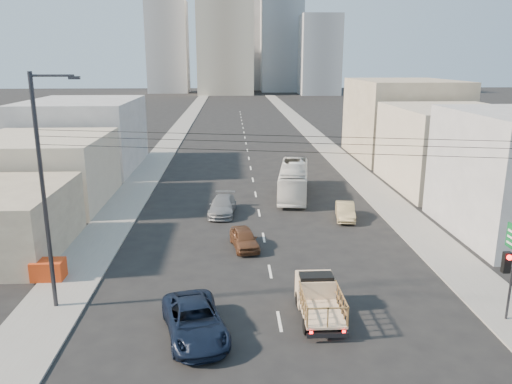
{
  "coord_description": "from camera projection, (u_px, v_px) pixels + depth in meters",
  "views": [
    {
      "loc": [
        -2.27,
        -20.06,
        12.52
      ],
      "look_at": [
        -0.57,
        13.76,
        3.5
      ],
      "focal_mm": 35.0,
      "sensor_mm": 36.0,
      "label": 1
    }
  ],
  "objects": [
    {
      "name": "midrise_nw",
      "position": [
        168.0,
        47.0,
        190.77
      ],
      "size": [
        15.0,
        15.0,
        34.0
      ],
      "primitive_type": "cube",
      "color": "gray",
      "rests_on": "ground"
    },
    {
      "name": "sidewalk_right",
      "position": [
        308.0,
        130.0,
        90.8
      ],
      "size": [
        3.5,
        180.0,
        0.12
      ],
      "primitive_type": "cube",
      "color": "slate",
      "rests_on": "ground"
    },
    {
      "name": "navy_pickup",
      "position": [
        195.0,
        321.0,
        23.16
      ],
      "size": [
        3.79,
        5.99,
        1.54
      ],
      "primitive_type": "imported",
      "rotation": [
        0.0,
        0.0,
        0.24
      ],
      "color": "black",
      "rests_on": "ground"
    },
    {
      "name": "ground",
      "position": [
        284.0,
        344.0,
        22.69
      ],
      "size": [
        420.0,
        420.0,
        0.0
      ],
      "primitive_type": "plane",
      "color": "black",
      "rests_on": "ground"
    },
    {
      "name": "bldg_right_mid",
      "position": [
        450.0,
        148.0,
        49.63
      ],
      "size": [
        11.0,
        14.0,
        8.0
      ],
      "primitive_type": "cube",
      "color": "#AEA18C",
      "rests_on": "ground"
    },
    {
      "name": "lane_dashes",
      "position": [
        247.0,
        147.0,
        73.84
      ],
      "size": [
        0.15,
        104.0,
        0.01
      ],
      "color": "silver",
      "rests_on": "ground"
    },
    {
      "name": "crate_stack",
      "position": [
        48.0,
        270.0,
        28.99
      ],
      "size": [
        1.8,
        1.2,
        1.14
      ],
      "color": "#C13812",
      "rests_on": "sidewalk_left"
    },
    {
      "name": "bldg_left_far",
      "position": [
        84.0,
        135.0,
        58.36
      ],
      "size": [
        12.0,
        16.0,
        8.0
      ],
      "primitive_type": "cube",
      "color": "gray",
      "rests_on": "ground"
    },
    {
      "name": "sedan_grey",
      "position": [
        223.0,
        206.0,
        41.55
      ],
      "size": [
        2.48,
        5.15,
        1.45
      ],
      "primitive_type": "imported",
      "rotation": [
        0.0,
        0.0,
        -0.09
      ],
      "color": "gray",
      "rests_on": "ground"
    },
    {
      "name": "midrise_east",
      "position": [
        320.0,
        55.0,
        179.77
      ],
      "size": [
        14.0,
        14.0,
        28.0
      ],
      "primitive_type": "cube",
      "color": "gray",
      "rests_on": "ground"
    },
    {
      "name": "midrise_back",
      "position": [
        250.0,
        36.0,
        210.33
      ],
      "size": [
        18.0,
        18.0,
        44.0
      ],
      "primitive_type": "cube",
      "color": "gray",
      "rests_on": "ground"
    },
    {
      "name": "streetlamp_left",
      "position": [
        45.0,
        188.0,
        24.35
      ],
      "size": [
        2.36,
        0.25,
        12.0
      ],
      "color": "#2D2D33",
      "rests_on": "ground"
    },
    {
      "name": "bldg_right_far",
      "position": [
        402.0,
        119.0,
        64.84
      ],
      "size": [
        12.0,
        16.0,
        10.0
      ],
      "primitive_type": "cube",
      "color": "gray",
      "rests_on": "ground"
    },
    {
      "name": "sedan_tan",
      "position": [
        345.0,
        211.0,
        40.27
      ],
      "size": [
        1.98,
        4.17,
        1.32
      ],
      "primitive_type": "imported",
      "rotation": [
        0.0,
        0.0,
        -0.15
      ],
      "color": "tan",
      "rests_on": "ground"
    },
    {
      "name": "sidewalk_left",
      "position": [
        178.0,
        131.0,
        89.67
      ],
      "size": [
        3.5,
        180.0,
        0.12
      ],
      "primitive_type": "cube",
      "color": "slate",
      "rests_on": "ground"
    },
    {
      "name": "midrise_ne",
      "position": [
        281.0,
        40.0,
        196.95
      ],
      "size": [
        16.0,
        16.0,
        40.0
      ],
      "primitive_type": "cube",
      "color": "gray",
      "rests_on": "ground"
    },
    {
      "name": "sedan_brown",
      "position": [
        244.0,
        238.0,
        34.08
      ],
      "size": [
        2.24,
        4.16,
        1.35
      ],
      "primitive_type": "imported",
      "rotation": [
        0.0,
        0.0,
        0.17
      ],
      "color": "brown",
      "rests_on": "ground"
    },
    {
      "name": "high_rise_tower",
      "position": [
        225.0,
        9.0,
        178.84
      ],
      "size": [
        20.0,
        20.0,
        60.0
      ],
      "primitive_type": "cube",
      "color": "tan",
      "rests_on": "ground"
    },
    {
      "name": "flatbed_pickup",
      "position": [
        319.0,
        297.0,
        24.82
      ],
      "size": [
        1.95,
        4.41,
        1.9
      ],
      "color": "beige",
      "rests_on": "ground"
    },
    {
      "name": "city_bus",
      "position": [
        294.0,
        180.0,
        47.11
      ],
      "size": [
        4.08,
        10.91,
        2.97
      ],
      "primitive_type": "imported",
      "rotation": [
        0.0,
        0.0,
        -0.15
      ],
      "color": "silver",
      "rests_on": "ground"
    },
    {
      "name": "bldg_left_mid",
      "position": [
        43.0,
        170.0,
        44.17
      ],
      "size": [
        11.0,
        12.0,
        6.0
      ],
      "primitive_type": "cube",
      "color": "#AEA18C",
      "rests_on": "ground"
    },
    {
      "name": "overhead_wires",
      "position": [
        283.0,
        143.0,
        21.83
      ],
      "size": [
        23.01,
        5.02,
        0.72
      ],
      "color": "black",
      "rests_on": "ground"
    }
  ]
}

